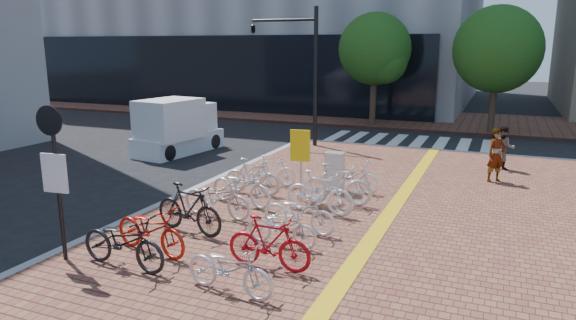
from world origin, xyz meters
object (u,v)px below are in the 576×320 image
at_px(pedestrian_b, 503,148).
at_px(pedestrian_a, 496,155).
at_px(bike_0, 123,242).
at_px(bike_8, 269,243).
at_px(bike_11, 320,192).
at_px(traffic_light_pole, 286,51).
at_px(utility_box, 335,172).
at_px(bike_13, 350,176).
at_px(notice_sign, 55,165).
at_px(yellow_sign, 301,152).
at_px(bike_5, 253,176).
at_px(bike_2, 189,209).
at_px(bike_7, 230,268).
at_px(box_truck, 177,127).
at_px(bike_1, 151,229).
at_px(bike_4, 241,186).
at_px(bike_9, 282,226).
at_px(bike_12, 336,185).
at_px(bike_3, 217,198).
at_px(bike_10, 299,212).
at_px(bike_6, 272,171).

bearing_deg(pedestrian_b, pedestrian_a, -99.51).
xyz_separation_m(bike_0, bike_8, (2.63, 1.04, -0.00)).
distance_m(bike_11, traffic_light_pole, 10.37).
bearing_deg(utility_box, bike_13, 24.47).
bearing_deg(notice_sign, bike_8, 17.10).
bearing_deg(yellow_sign, bike_5, 175.17).
relative_size(bike_2, bike_7, 1.10).
height_order(pedestrian_b, box_truck, box_truck).
bearing_deg(yellow_sign, traffic_light_pole, 115.52).
xyz_separation_m(bike_1, bike_4, (0.20, 3.65, 0.00)).
bearing_deg(traffic_light_pole, pedestrian_a, -21.94).
xyz_separation_m(bike_2, bike_5, (-0.07, 3.41, -0.06)).
height_order(bike_9, box_truck, box_truck).
relative_size(bike_12, yellow_sign, 0.95).
xyz_separation_m(pedestrian_a, box_truck, (-12.33, 0.49, 0.07)).
bearing_deg(bike_11, bike_1, 151.92).
xyz_separation_m(notice_sign, traffic_light_pole, (-0.78, 13.41, 2.03)).
height_order(bike_3, bike_10, bike_3).
height_order(bike_4, pedestrian_a, pedestrian_a).
bearing_deg(bike_10, bike_11, 3.96).
distance_m(bike_4, pedestrian_b, 9.63).
bearing_deg(yellow_sign, bike_11, -43.59).
bearing_deg(bike_9, yellow_sign, 17.11).
distance_m(bike_2, bike_10, 2.55).
bearing_deg(bike_5, pedestrian_a, -57.36).
height_order(bike_10, bike_11, bike_11).
bearing_deg(bike_9, bike_2, 95.90).
xyz_separation_m(bike_6, bike_7, (2.26, -6.73, -0.01)).
height_order(bike_7, bike_12, bike_12).
bearing_deg(notice_sign, bike_7, 0.67).
height_order(bike_0, bike_12, bike_12).
relative_size(bike_10, bike_12, 0.95).
distance_m(bike_0, traffic_light_pole, 13.84).
bearing_deg(notice_sign, bike_5, 76.05).
height_order(bike_10, notice_sign, notice_sign).
bearing_deg(utility_box, bike_2, -114.15).
bearing_deg(pedestrian_a, yellow_sign, -178.02).
xyz_separation_m(bike_12, pedestrian_b, (4.11, 6.12, 0.18)).
bearing_deg(bike_13, bike_0, 164.82).
bearing_deg(pedestrian_a, pedestrian_b, 44.12).
bearing_deg(notice_sign, traffic_light_pole, 93.32).
relative_size(bike_12, utility_box, 1.61).
distance_m(bike_12, yellow_sign, 1.32).
bearing_deg(bike_10, bike_7, -176.36).
bearing_deg(bike_7, bike_1, 74.49).
height_order(utility_box, box_truck, box_truck).
bearing_deg(box_truck, bike_5, -38.80).
bearing_deg(bike_0, bike_7, -89.87).
distance_m(bike_4, bike_8, 4.17).
distance_m(bike_0, bike_8, 2.83).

